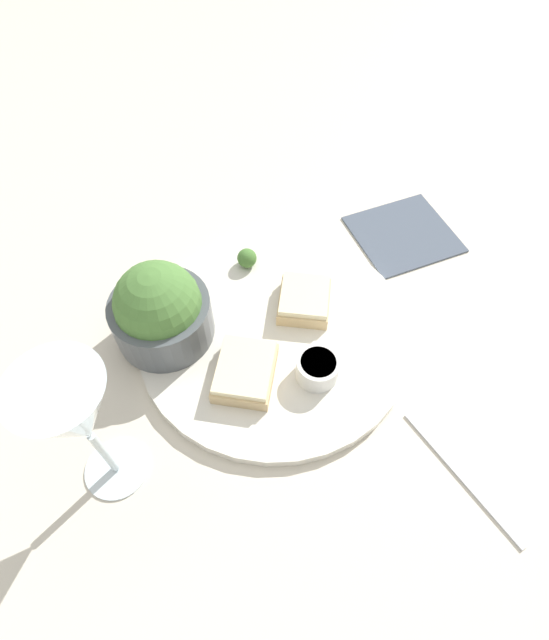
{
  "coord_description": "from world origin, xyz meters",
  "views": [
    {
      "loc": [
        -0.29,
        0.17,
        0.52
      ],
      "look_at": [
        0.0,
        0.0,
        0.03
      ],
      "focal_mm": 28.0,
      "sensor_mm": 36.0,
      "label": 1
    }
  ],
  "objects_px": {
    "salad_bowl": "(160,310)",
    "sauce_ramekin": "(318,368)",
    "wine_glass": "(75,416)",
    "cheese_toast_near": "(245,371)",
    "cheese_toast_far": "(304,300)",
    "fork": "(462,475)",
    "napkin": "(404,233)"
  },
  "relations": [
    {
      "from": "cheese_toast_far",
      "to": "salad_bowl",
      "type": "bearing_deg",
      "value": 72.26
    },
    {
      "from": "cheese_toast_near",
      "to": "cheese_toast_far",
      "type": "xyz_separation_m",
      "value": [
        0.05,
        -0.11,
        0.0
      ]
    },
    {
      "from": "cheese_toast_far",
      "to": "fork",
      "type": "distance_m",
      "value": 0.26
    },
    {
      "from": "salad_bowl",
      "to": "napkin",
      "type": "xyz_separation_m",
      "value": [
        -0.01,
        -0.36,
        -0.05
      ]
    },
    {
      "from": "wine_glass",
      "to": "salad_bowl",
      "type": "bearing_deg",
      "value": -42.51
    },
    {
      "from": "cheese_toast_near",
      "to": "napkin",
      "type": "xyz_separation_m",
      "value": [
        0.09,
        -0.31,
        -0.02
      ]
    },
    {
      "from": "salad_bowl",
      "to": "cheese_toast_far",
      "type": "height_order",
      "value": "salad_bowl"
    },
    {
      "from": "cheese_toast_far",
      "to": "wine_glass",
      "type": "height_order",
      "value": "wine_glass"
    },
    {
      "from": "cheese_toast_near",
      "to": "napkin",
      "type": "relative_size",
      "value": 0.66
    },
    {
      "from": "cheese_toast_near",
      "to": "napkin",
      "type": "distance_m",
      "value": 0.32
    },
    {
      "from": "wine_glass",
      "to": "fork",
      "type": "xyz_separation_m",
      "value": [
        -0.19,
        -0.3,
        -0.13
      ]
    },
    {
      "from": "sauce_ramekin",
      "to": "cheese_toast_far",
      "type": "bearing_deg",
      "value": -24.01
    },
    {
      "from": "cheese_toast_far",
      "to": "wine_glass",
      "type": "distance_m",
      "value": 0.3
    },
    {
      "from": "cheese_toast_near",
      "to": "fork",
      "type": "relative_size",
      "value": 0.61
    },
    {
      "from": "sauce_ramekin",
      "to": "salad_bowl",
      "type": "bearing_deg",
      "value": 41.02
    },
    {
      "from": "wine_glass",
      "to": "fork",
      "type": "relative_size",
      "value": 1.13
    },
    {
      "from": "salad_bowl",
      "to": "sauce_ramekin",
      "type": "xyz_separation_m",
      "value": [
        -0.14,
        -0.12,
        -0.03
      ]
    },
    {
      "from": "cheese_toast_near",
      "to": "wine_glass",
      "type": "distance_m",
      "value": 0.2
    },
    {
      "from": "sauce_ramekin",
      "to": "wine_glass",
      "type": "xyz_separation_m",
      "value": [
        0.02,
        0.24,
        0.1
      ]
    },
    {
      "from": "salad_bowl",
      "to": "cheese_toast_near",
      "type": "relative_size",
      "value": 1.15
    },
    {
      "from": "salad_bowl",
      "to": "fork",
      "type": "height_order",
      "value": "salad_bowl"
    },
    {
      "from": "wine_glass",
      "to": "fork",
      "type": "distance_m",
      "value": 0.38
    },
    {
      "from": "cheese_toast_near",
      "to": "napkin",
      "type": "height_order",
      "value": "cheese_toast_near"
    },
    {
      "from": "sauce_ramekin",
      "to": "wine_glass",
      "type": "height_order",
      "value": "wine_glass"
    },
    {
      "from": "salad_bowl",
      "to": "cheese_toast_far",
      "type": "distance_m",
      "value": 0.17
    },
    {
      "from": "cheese_toast_near",
      "to": "cheese_toast_far",
      "type": "distance_m",
      "value": 0.12
    },
    {
      "from": "napkin",
      "to": "fork",
      "type": "bearing_deg",
      "value": 150.8
    },
    {
      "from": "sauce_ramekin",
      "to": "cheese_toast_near",
      "type": "height_order",
      "value": "sauce_ramekin"
    },
    {
      "from": "fork",
      "to": "cheese_toast_near",
      "type": "bearing_deg",
      "value": 33.62
    },
    {
      "from": "sauce_ramekin",
      "to": "cheese_toast_far",
      "type": "relative_size",
      "value": 0.53
    },
    {
      "from": "fork",
      "to": "salad_bowl",
      "type": "bearing_deg",
      "value": 31.5
    },
    {
      "from": "sauce_ramekin",
      "to": "cheese_toast_far",
      "type": "distance_m",
      "value": 0.1
    }
  ]
}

